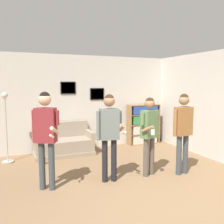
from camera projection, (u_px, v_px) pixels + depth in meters
ground_plane at (159, 211)px, 3.74m from camera, size 20.00×20.00×0.00m
wall_back at (83, 102)px, 7.23m from camera, size 7.72×0.08×2.70m
wall_right at (205, 105)px, 6.44m from camera, size 0.06×6.36×2.70m
couch at (63, 144)px, 6.70m from camera, size 1.56×0.80×0.85m
bookshelf at (143, 124)px, 7.86m from camera, size 1.04×0.30×1.24m
floor_lamp at (6, 126)px, 5.94m from camera, size 0.28×0.28×1.70m
person_player_foreground_left at (46, 130)px, 4.39m from camera, size 0.44×0.60×1.77m
person_player_foreground_center at (109, 128)px, 4.77m from camera, size 0.49×0.51×1.71m
person_watcher_holding_cup at (149, 128)px, 5.09m from camera, size 0.48×0.51×1.63m
person_spectator_near_bookshelf at (183, 125)px, 5.17m from camera, size 0.50×0.23×1.70m
bottle_on_floor at (44, 160)px, 5.90m from camera, size 0.07×0.07×0.24m
drinking_cup at (147, 103)px, 7.83m from camera, size 0.08×0.08×0.10m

